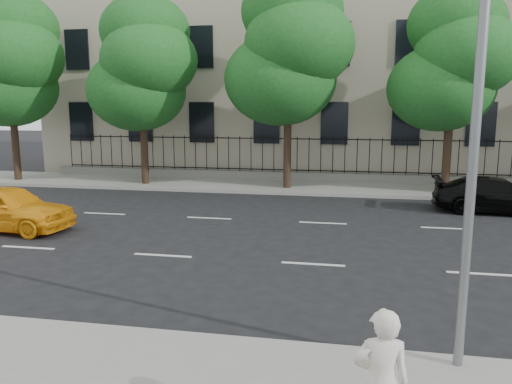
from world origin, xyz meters
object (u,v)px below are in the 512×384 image
yellow_taxi (6,208)px  black_sedan (497,195)px  street_light (474,21)px  woman_near (381,383)px

yellow_taxi → black_sedan: (16.10, 5.72, -0.08)m
street_light → yellow_taxi: bearing=154.4°
woman_near → street_light: bearing=-122.4°
yellow_taxi → woman_near: 14.08m
woman_near → yellow_taxi: bearing=-45.5°
black_sedan → yellow_taxi: bearing=113.5°
yellow_taxi → black_sedan: 17.09m
black_sedan → street_light: bearing=166.1°
yellow_taxi → woman_near: size_ratio=2.52×
yellow_taxi → black_sedan: bearing=-66.7°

